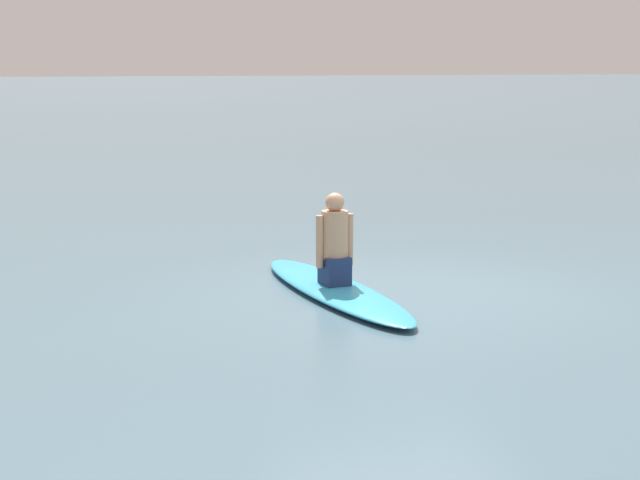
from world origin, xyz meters
TOP-DOWN VIEW (x-y plane):
  - ground_plane at (0.00, 0.00)m, footprint 400.00×400.00m
  - surfboard at (-0.73, 0.24)m, footprint 0.78×3.33m
  - person_paddler at (-0.73, 0.24)m, footprint 0.41×0.32m

SIDE VIEW (x-z plane):
  - ground_plane at x=0.00m, z-range 0.00..0.00m
  - surfboard at x=-0.73m, z-range 0.00..0.11m
  - person_paddler at x=-0.73m, z-range 0.07..1.00m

